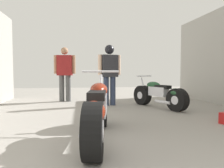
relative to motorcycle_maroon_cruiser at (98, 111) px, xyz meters
The scene contains 5 objects.
ground_plane 1.21m from the motorcycle_maroon_cruiser, 59.89° to the left, with size 18.59×18.59×0.00m, color gray.
motorcycle_maroon_cruiser is the anchor object (origin of this frame).
motorcycle_black_naked 3.11m from the motorcycle_maroon_cruiser, 53.13° to the left, with size 0.98×1.78×0.87m.
mechanic_in_blue 4.28m from the motorcycle_maroon_cruiser, 100.20° to the left, with size 0.72×0.32×1.78m.
mechanic_with_helmet 3.26m from the motorcycle_maroon_cruiser, 79.29° to the left, with size 0.69×0.33×1.76m.
Camera 1 is at (-0.80, -0.10, 0.98)m, focal length 34.17 mm.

